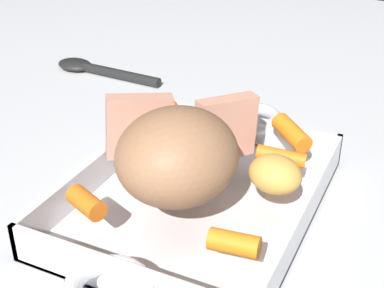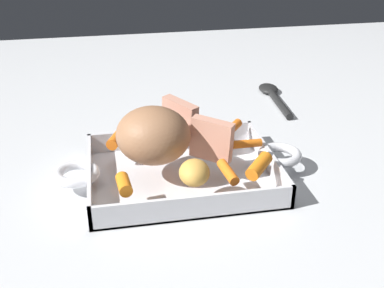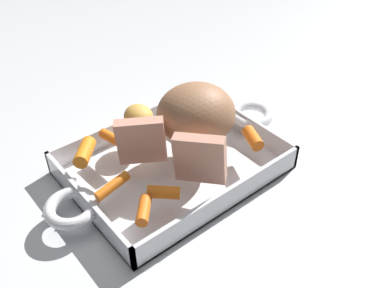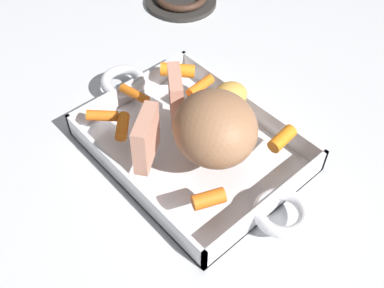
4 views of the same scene
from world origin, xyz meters
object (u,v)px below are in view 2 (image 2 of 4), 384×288
at_px(baby_carrot_northeast, 214,131).
at_px(baby_carrot_northwest, 116,140).
at_px(baby_carrot_southeast, 259,166).
at_px(baby_carrot_southwest, 247,144).
at_px(roasting_dish, 182,172).
at_px(serving_spoon, 273,95).
at_px(pork_roast, 153,136).
at_px(baby_carrot_long, 124,184).
at_px(roast_slice_thin, 212,140).
at_px(roast_slice_thick, 180,120).
at_px(baby_carrot_center_right, 233,128).
at_px(baby_carrot_short, 228,172).
at_px(potato_halved, 194,173).

distance_m(baby_carrot_northeast, baby_carrot_northwest, 0.18).
relative_size(baby_carrot_southeast, baby_carrot_northwest, 1.32).
bearing_deg(baby_carrot_southwest, roasting_dish, 7.98).
bearing_deg(serving_spoon, pork_roast, 138.12).
bearing_deg(baby_carrot_long, baby_carrot_southeast, -176.47).
distance_m(roast_slice_thin, serving_spoon, 0.42).
bearing_deg(baby_carrot_northwest, roast_slice_thin, 153.26).
xyz_separation_m(roast_slice_thick, baby_carrot_center_right, (-0.10, -0.01, -0.03)).
distance_m(baby_carrot_long, baby_carrot_short, 0.17).
relative_size(roast_slice_thin, serving_spoon, 0.35).
bearing_deg(baby_carrot_northwest, potato_halved, 126.75).
bearing_deg(roasting_dish, baby_carrot_center_right, -143.38).
relative_size(pork_roast, baby_carrot_southeast, 2.19).
height_order(roasting_dish, baby_carrot_northeast, baby_carrot_northeast).
relative_size(baby_carrot_southeast, baby_carrot_center_right, 1.21).
xyz_separation_m(baby_carrot_northeast, baby_carrot_short, (0.01, 0.15, -0.00)).
xyz_separation_m(baby_carrot_northeast, potato_halved, (0.07, 0.16, 0.01)).
bearing_deg(roast_slice_thin, baby_carrot_long, 25.31).
distance_m(baby_carrot_southwest, baby_carrot_long, 0.25).
relative_size(roasting_dish, pork_roast, 3.48).
relative_size(roast_slice_thick, baby_carrot_center_right, 1.55).
distance_m(baby_carrot_center_right, potato_halved, 0.20).
bearing_deg(roast_slice_thick, baby_carrot_short, 109.47).
xyz_separation_m(baby_carrot_southwest, baby_carrot_northwest, (0.23, -0.05, 0.00)).
relative_size(roast_slice_thin, baby_carrot_northwest, 1.66).
bearing_deg(baby_carrot_northwest, baby_carrot_center_right, -176.03).
distance_m(baby_carrot_center_right, serving_spoon, 0.30).
distance_m(baby_carrot_northwest, baby_carrot_short, 0.22).
height_order(baby_carrot_northwest, serving_spoon, baby_carrot_northwest).
height_order(baby_carrot_long, baby_carrot_short, baby_carrot_long).
bearing_deg(baby_carrot_long, roast_slice_thin, -154.69).
height_order(baby_carrot_southwest, baby_carrot_short, baby_carrot_short).
bearing_deg(baby_carrot_southeast, baby_carrot_long, 3.53).
distance_m(baby_carrot_southeast, baby_carrot_center_right, 0.16).
bearing_deg(baby_carrot_long, baby_carrot_northeast, -138.11).
bearing_deg(serving_spoon, baby_carrot_southwest, 155.62).
height_order(baby_carrot_southwest, baby_carrot_center_right, same).
relative_size(pork_roast, potato_halved, 2.23).
xyz_separation_m(roast_slice_thin, serving_spoon, (-0.23, -0.34, -0.07)).
bearing_deg(pork_roast, baby_carrot_northeast, -147.43).
height_order(baby_carrot_long, baby_carrot_southeast, baby_carrot_southeast).
bearing_deg(baby_carrot_northeast, potato_halved, 67.13).
bearing_deg(baby_carrot_long, roasting_dish, -141.02).
bearing_deg(baby_carrot_center_right, baby_carrot_southeast, 91.06).
relative_size(baby_carrot_southeast, baby_carrot_short, 1.04).
distance_m(baby_carrot_southeast, serving_spoon, 0.44).
relative_size(roast_slice_thin, roast_slice_thick, 0.98).
bearing_deg(roasting_dish, roast_slice_thin, 167.25).
distance_m(baby_carrot_northeast, serving_spoon, 0.33).
xyz_separation_m(baby_carrot_southwest, baby_carrot_northeast, (0.05, -0.06, 0.00)).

